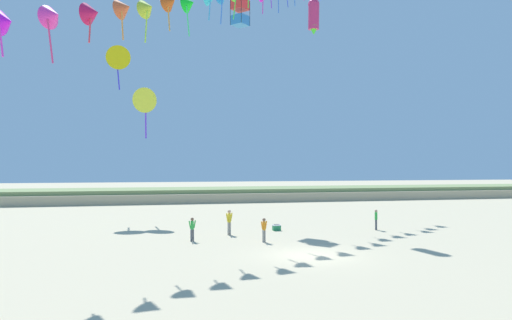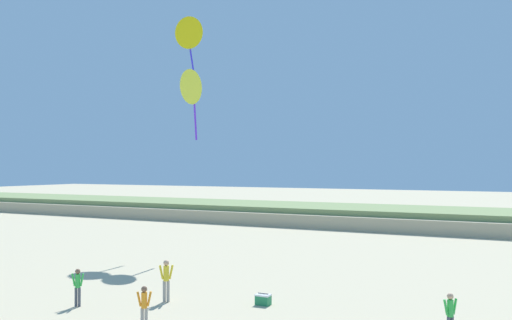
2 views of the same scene
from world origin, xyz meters
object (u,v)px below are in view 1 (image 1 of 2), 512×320
Objects in this scene: large_kite_low_lead at (118,58)px; large_kite_outer_drift at (240,13)px; person_near_left at (376,218)px; large_kite_mid_trail at (314,15)px; person_near_right at (192,228)px; person_mid_center at (264,228)px; large_kite_high_solo at (146,100)px; beach_cooler at (277,228)px; person_far_left at (229,220)px.

large_kite_outer_drift is (11.01, -4.55, 3.67)m from large_kite_low_lead.
large_kite_mid_trail is at bearing 127.23° from person_near_left.
person_near_right is 1.00× the size of person_mid_center.
person_near_right is 0.32× the size of large_kite_high_solo.
large_kite_mid_trail is at bearing -26.51° from large_kite_high_solo.
person_near_left is 13.81m from person_near_right.
large_kite_low_lead is 6.31m from large_kite_high_solo.
large_kite_mid_trail is 5.12× the size of beach_cooler.
person_near_left is at bearing -0.02° from person_far_left.
large_kite_mid_trail is at bearing -32.60° from large_kite_low_lead.
large_kite_outer_drift is at bearing -22.43° from large_kite_low_lead.
large_kite_high_solo is (-5.72, 10.97, 9.62)m from person_far_left.
person_near_left is 0.64× the size of large_kite_outer_drift.
person_near_right is at bearing -171.12° from person_near_left.
person_near_right is 16.61m from large_kite_high_solo.
person_near_left is at bearing 8.88° from person_near_right.
large_kite_high_solo reaches higher than person_near_right.
person_mid_center reaches higher than beach_cooler.
large_kite_outer_drift is 20.49m from beach_cooler.
person_far_left reaches higher than person_mid_center.
large_kite_outer_drift reaches higher than beach_cooler.
person_near_left reaches higher than person_mid_center.
person_mid_center is at bearing -65.19° from person_far_left.
person_near_right is 2.56× the size of beach_cooler.
large_kite_outer_drift reaches higher than person_near_left.
beach_cooler is at bearing -47.51° from large_kite_low_lead.
large_kite_high_solo is at bearing -53.58° from large_kite_low_lead.
large_kite_low_lead is (-9.95, 17.99, 14.23)m from person_mid_center.
large_kite_mid_trail reaches higher than person_mid_center.
large_kite_low_lead is at bearing 108.74° from person_near_right.
person_near_left is 0.33× the size of large_kite_high_solo.
person_near_right is 0.35× the size of large_kite_low_lead.
large_kite_outer_drift is at bearing 97.05° from beach_cooler.
person_near_left is at bearing -52.77° from large_kite_mid_trail.
person_near_left is 9.97m from person_mid_center.
large_kite_low_lead reaches higher than person_near_left.
large_kite_high_solo is (-16.66, 10.97, 9.74)m from person_near_left.
beach_cooler is at bearing 19.92° from person_far_left.
person_near_right is 0.50× the size of large_kite_mid_trail.
person_far_left reaches higher than person_near_right.
person_mid_center is 25.00m from large_kite_low_lead.
large_kite_mid_trail is at bearing 29.08° from person_far_left.
person_near_right is 0.64× the size of large_kite_outer_drift.
person_far_left is 18.32m from large_kite_mid_trail.
person_near_left is at bearing -37.00° from large_kite_low_lead.
large_kite_mid_trail reaches higher than person_near_left.
large_kite_high_solo is (2.64, -3.57, -4.48)m from large_kite_low_lead.
person_near_right is 7.33m from beach_cooler.
large_kite_outer_drift is at bearing 75.10° from person_far_left.
person_far_left is 15.67m from large_kite_high_solo.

